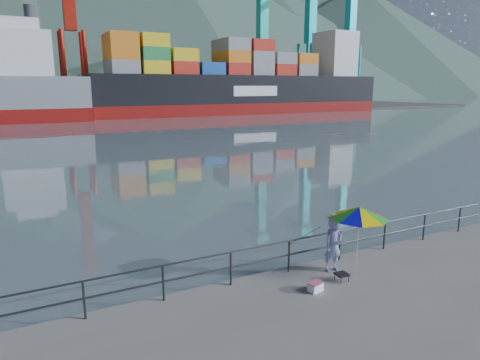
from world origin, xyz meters
The scene contains 12 objects.
harbor_water centered at (0.00, 130.00, 0.00)m, with size 500.00×280.00×0.00m, color slate.
far_dock centered at (10.00, 93.00, 0.00)m, with size 200.00×40.00×0.40m, color #514F4C.
guardrail centered at (0.00, 1.70, 0.52)m, with size 22.00×0.06×1.03m.
mountains centered at (38.82, 207.75, 35.55)m, with size 600.00×332.80×80.00m.
port_cranes centered at (31.00, 84.00, 16.00)m, with size 116.00×28.00×38.40m.
container_stacks centered at (36.00, 93.47, 3.48)m, with size 58.00×5.40×7.80m.
fisherman centered at (2.23, 1.12, 0.84)m, with size 0.61×0.40×1.68m, color #2E478C.
beach_umbrella centered at (2.73, 0.61, 1.95)m, with size 1.99×1.99×2.13m.
folding_stool centered at (2.01, 0.42, 0.12)m, with size 0.38×0.38×0.23m.
cooler_bag centered at (0.93, 0.26, 0.11)m, with size 0.40×0.26×0.23m, color white.
fishing_rod centered at (1.82, 2.07, 0.00)m, with size 0.02×0.02×1.90m, color black.
container_ship centered at (39.03, 73.42, 5.80)m, with size 63.46×10.58×18.10m.
Camera 1 is at (-6.02, -8.54, 5.64)m, focal length 32.00 mm.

